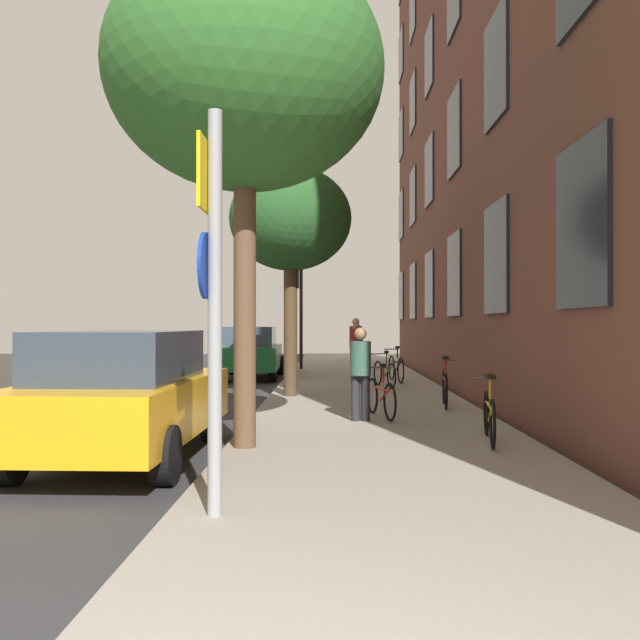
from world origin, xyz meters
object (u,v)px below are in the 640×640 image
at_px(car_0, 125,394).
at_px(pedestrian_1, 356,349).
at_px(tree_far, 290,220).
at_px(bicycle_2, 445,387).
at_px(bicycle_0, 489,415).
at_px(pedestrian_2, 356,342).
at_px(sign_post, 212,285).
at_px(pedestrian_0, 361,368).
at_px(bicycle_1, 381,396).
at_px(tree_near, 245,73).
at_px(bicycle_4, 396,368).
at_px(traffic_light, 298,297).
at_px(bicycle_3, 385,373).
at_px(car_1, 251,352).

bearing_deg(car_0, pedestrian_1, 71.22).
distance_m(tree_far, bicycle_2, 5.06).
height_order(bicycle_0, pedestrian_2, pedestrian_2).
bearing_deg(pedestrian_1, sign_post, -97.70).
bearing_deg(sign_post, pedestrian_0, 74.79).
distance_m(sign_post, pedestrian_2, 15.76).
bearing_deg(tree_far, car_0, -104.38).
bearing_deg(bicycle_0, pedestrian_0, 130.75).
height_order(sign_post, bicycle_1, sign_post).
bearing_deg(pedestrian_1, tree_near, -101.01).
height_order(bicycle_0, pedestrian_0, pedestrian_0).
distance_m(tree_near, bicycle_0, 5.58).
height_order(sign_post, bicycle_0, sign_post).
bearing_deg(bicycle_1, pedestrian_1, 91.60).
distance_m(bicycle_0, pedestrian_0, 2.59).
distance_m(tree_far, bicycle_4, 5.71).
height_order(bicycle_0, bicycle_1, bicycle_0).
bearing_deg(pedestrian_0, pedestrian_2, 88.40).
xyz_separation_m(tree_far, bicycle_4, (2.70, 3.60, -3.52)).
relative_size(bicycle_2, bicycle_4, 0.93).
bearing_deg(traffic_light, car_0, -95.21).
bearing_deg(bicycle_4, tree_far, -126.82).
bearing_deg(car_0, bicycle_3, 65.36).
relative_size(tree_near, bicycle_4, 3.61).
bearing_deg(bicycle_3, bicycle_1, -95.21).
height_order(traffic_light, pedestrian_2, traffic_light).
bearing_deg(pedestrian_0, traffic_light, 97.56).
distance_m(bicycle_2, pedestrian_2, 8.45).
xyz_separation_m(tree_near, tree_far, (0.21, 6.15, -0.96)).
relative_size(traffic_light, pedestrian_0, 2.42).
bearing_deg(pedestrian_0, bicycle_4, 80.04).
bearing_deg(bicycle_1, car_0, -137.59).
xyz_separation_m(sign_post, pedestrian_2, (1.76, 15.63, -0.91)).
relative_size(bicycle_3, car_0, 0.40).
bearing_deg(tree_near, pedestrian_1, 78.99).
bearing_deg(bicycle_4, pedestrian_0, -99.96).
relative_size(bicycle_1, pedestrian_1, 1.00).
distance_m(bicycle_2, car_0, 6.65).
bearing_deg(tree_near, bicycle_0, 7.42).
distance_m(tree_near, bicycle_1, 5.65).
xyz_separation_m(sign_post, bicycle_2, (3.19, 7.33, -1.54)).
height_order(bicycle_1, car_0, car_0).
xyz_separation_m(bicycle_0, pedestrian_1, (-1.47, 8.78, 0.56)).
relative_size(bicycle_0, bicycle_2, 1.03).
xyz_separation_m(bicycle_2, car_0, (-4.78, -4.61, 0.34)).
distance_m(traffic_light, tree_far, 8.89).
height_order(traffic_light, bicycle_1, traffic_light).
distance_m(traffic_light, bicycle_4, 6.35).
xyz_separation_m(tree_near, car_1, (-1.42, 12.25, -4.15)).
bearing_deg(bicycle_4, bicycle_2, -85.70).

